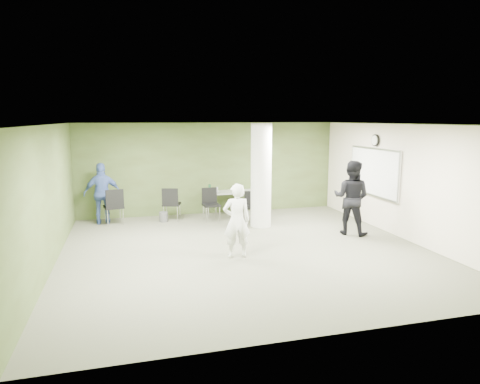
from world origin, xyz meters
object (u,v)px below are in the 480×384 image
object	(u,v)px
man_blue	(103,194)
man_black	(351,198)
woman_white	(237,221)
folding_table	(228,193)
chair_back_left	(114,204)

from	to	relation	value
man_blue	man_black	bearing A→B (deg)	153.30
woman_white	man_blue	distance (m)	4.79
folding_table	man_black	size ratio (longest dim) A/B	0.82
chair_back_left	woman_white	size ratio (longest dim) A/B	0.64
chair_back_left	man_black	world-z (taller)	man_black
chair_back_left	man_black	size ratio (longest dim) A/B	0.54
woman_white	man_blue	bearing A→B (deg)	-49.18
man_black	man_blue	xyz separation A→B (m)	(-6.15, 2.77, -0.09)
folding_table	man_blue	world-z (taller)	man_blue
folding_table	chair_back_left	distance (m)	3.36
chair_back_left	man_black	bearing A→B (deg)	144.98
woman_white	man_black	bearing A→B (deg)	-157.98
man_black	woman_white	bearing A→B (deg)	61.61
woman_white	chair_back_left	bearing A→B (deg)	-50.45
chair_back_left	folding_table	bearing A→B (deg)	175.06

